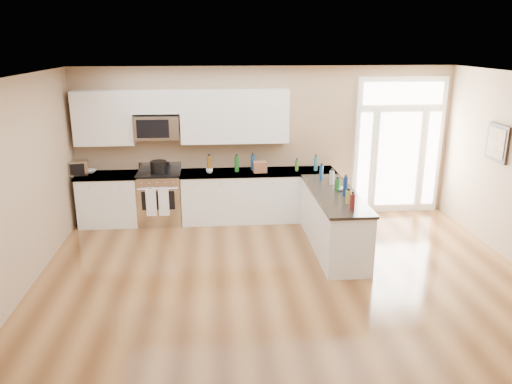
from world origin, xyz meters
TOP-DOWN VIEW (x-y plane):
  - ground at (0.00, 0.00)m, footprint 8.00×8.00m
  - room_shell at (0.00, 0.00)m, footprint 8.00×8.00m
  - back_cabinet_left at (-2.87, 3.69)m, footprint 1.10×0.66m
  - back_cabinet_right at (-0.16, 3.69)m, footprint 2.85×0.66m
  - peninsula_cabinet at (0.93, 2.24)m, footprint 0.69×2.32m
  - upper_cabinet_left at (-2.88, 3.83)m, footprint 1.04×0.33m
  - upper_cabinet_right at (-0.57, 3.83)m, footprint 1.94×0.33m
  - upper_cabinet_short at (-1.95, 3.83)m, footprint 0.82×0.33m
  - microwave at (-1.95, 3.80)m, footprint 0.78×0.41m
  - entry_door at (2.55, 3.95)m, footprint 1.70×0.10m
  - wall_art_near at (3.47, 2.20)m, footprint 0.05×0.58m
  - kitchen_range at (-1.96, 3.69)m, footprint 0.78×0.69m
  - stockpot at (-1.96, 3.69)m, footprint 0.37×0.37m
  - toaster_oven at (-3.35, 3.68)m, footprint 0.35×0.29m
  - cardboard_box at (-0.13, 3.60)m, footprint 0.25×0.19m
  - bowl_left at (-3.20, 3.81)m, footprint 0.29×0.29m
  - bowl_peninsula at (1.06, 2.35)m, footprint 0.20×0.20m
  - cup_counter at (-1.05, 3.61)m, footprint 0.13×0.13m
  - counter_bottles at (0.38, 2.90)m, footprint 2.17×2.45m

SIDE VIEW (x-z plane):
  - ground at x=0.00m, z-range 0.00..0.00m
  - peninsula_cabinet at x=0.93m, z-range -0.04..0.90m
  - back_cabinet_right at x=-0.16m, z-range -0.03..0.91m
  - back_cabinet_left at x=-2.87m, z-range -0.03..0.91m
  - kitchen_range at x=-1.96m, z-range -0.06..1.02m
  - bowl_peninsula at x=1.06m, z-range 0.94..0.99m
  - bowl_left at x=-3.20m, z-range 0.94..0.99m
  - cup_counter at x=-1.05m, z-range 0.94..1.03m
  - cardboard_box at x=-0.13m, z-range 0.94..1.13m
  - stockpot at x=-1.96m, z-range 0.95..1.18m
  - counter_bottles at x=0.38m, z-range 0.91..1.22m
  - toaster_oven at x=-3.35m, z-range 0.94..1.21m
  - entry_door at x=2.55m, z-range 0.00..2.60m
  - wall_art_near at x=3.47m, z-range 1.41..1.99m
  - room_shell at x=0.00m, z-range -2.29..5.71m
  - microwave at x=-1.95m, z-range 1.55..1.97m
  - upper_cabinet_left at x=-2.88m, z-range 1.45..2.40m
  - upper_cabinet_right at x=-0.57m, z-range 1.45..2.40m
  - upper_cabinet_short at x=-1.95m, z-range 2.00..2.40m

